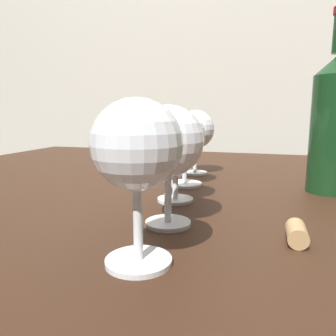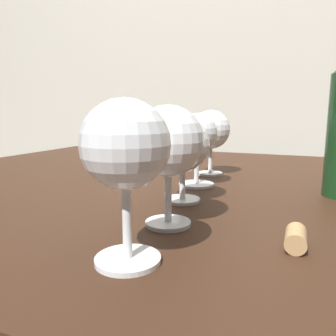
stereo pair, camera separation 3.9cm
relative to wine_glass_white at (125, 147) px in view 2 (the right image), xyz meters
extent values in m
cube|color=beige|center=(-0.09, 1.31, 0.45)|extent=(5.00, 0.08, 2.60)
cube|color=#382114|center=(-0.09, 0.38, -0.12)|extent=(1.26, 1.00, 0.03)
cylinder|color=#382114|center=(-0.66, 0.82, -0.50)|extent=(0.06, 0.06, 0.71)
cylinder|color=white|center=(0.00, 0.00, -0.11)|extent=(0.06, 0.06, 0.00)
cylinder|color=white|center=(0.00, 0.00, -0.06)|extent=(0.01, 0.01, 0.08)
sphere|color=white|center=(0.00, 0.00, 0.00)|extent=(0.08, 0.08, 0.08)
ellipsoid|color=beige|center=(0.00, 0.00, 0.00)|extent=(0.07, 0.07, 0.04)
cylinder|color=white|center=(0.00, 0.11, -0.11)|extent=(0.06, 0.06, 0.00)
cylinder|color=white|center=(0.00, 0.11, -0.07)|extent=(0.01, 0.01, 0.07)
sphere|color=white|center=(0.00, 0.11, 0.00)|extent=(0.09, 0.09, 0.09)
ellipsoid|color=#380711|center=(0.00, 0.11, -0.01)|extent=(0.08, 0.08, 0.03)
cylinder|color=white|center=(-0.02, 0.22, -0.11)|extent=(0.06, 0.06, 0.00)
cylinder|color=white|center=(-0.02, 0.22, -0.08)|extent=(0.01, 0.01, 0.06)
sphere|color=white|center=(-0.02, 0.22, -0.02)|extent=(0.08, 0.08, 0.08)
ellipsoid|color=#EACC66|center=(-0.02, 0.22, -0.02)|extent=(0.07, 0.07, 0.04)
cylinder|color=white|center=(-0.04, 0.33, -0.11)|extent=(0.07, 0.07, 0.00)
cylinder|color=white|center=(-0.04, 0.33, -0.07)|extent=(0.01, 0.01, 0.07)
sphere|color=white|center=(-0.04, 0.33, -0.01)|extent=(0.08, 0.08, 0.08)
ellipsoid|color=maroon|center=(-0.04, 0.33, -0.01)|extent=(0.07, 0.07, 0.03)
cylinder|color=white|center=(-0.04, 0.45, -0.11)|extent=(0.06, 0.06, 0.00)
cylinder|color=white|center=(-0.04, 0.45, -0.07)|extent=(0.01, 0.01, 0.07)
sphere|color=white|center=(-0.04, 0.45, -0.01)|extent=(0.09, 0.09, 0.09)
ellipsoid|color=gold|center=(-0.04, 0.45, -0.01)|extent=(0.08, 0.08, 0.03)
cylinder|color=tan|center=(0.15, 0.09, -0.10)|extent=(0.02, 0.04, 0.02)
camera|label=1|loc=(0.11, -0.26, 0.03)|focal=34.44mm
camera|label=2|loc=(0.14, -0.25, 0.03)|focal=34.44mm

